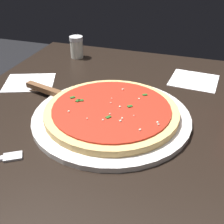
{
  "coord_description": "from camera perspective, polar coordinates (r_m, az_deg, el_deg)",
  "views": [
    {
      "loc": [
        -0.54,
        -0.18,
        1.15
      ],
      "look_at": [
        0.02,
        -0.0,
        0.79
      ],
      "focal_mm": 47.22,
      "sensor_mm": 36.0,
      "label": 1
    }
  ],
  "objects": [
    {
      "name": "napkin_loose_left",
      "position": [
        0.9,
        -15.69,
        5.52
      ],
      "size": [
        0.16,
        0.17,
        0.0
      ],
      "primitive_type": "cube",
      "rotation": [
        0.0,
        0.0,
        0.37
      ],
      "color": "white",
      "rests_on": "restaurant_table"
    },
    {
      "name": "serving_plate",
      "position": [
        0.69,
        0.0,
        -0.97
      ],
      "size": [
        0.37,
        0.37,
        0.01
      ],
      "primitive_type": "cylinder",
      "color": "white",
      "rests_on": "restaurant_table"
    },
    {
      "name": "pizza",
      "position": [
        0.68,
        0.0,
        0.14
      ],
      "size": [
        0.31,
        0.31,
        0.02
      ],
      "color": "#DBB26B",
      "rests_on": "serving_plate"
    },
    {
      "name": "napkin_folded_right",
      "position": [
        0.91,
        15.57,
        5.91
      ],
      "size": [
        0.14,
        0.14,
        0.0
      ],
      "primitive_type": "cube",
      "rotation": [
        0.0,
        0.0,
        -0.08
      ],
      "color": "white",
      "rests_on": "restaurant_table"
    },
    {
      "name": "pizza_server",
      "position": [
        0.78,
        -10.6,
        3.42
      ],
      "size": [
        0.1,
        0.22,
        0.01
      ],
      "color": "silver",
      "rests_on": "serving_plate"
    },
    {
      "name": "parmesan_shaker",
      "position": [
        1.06,
        -6.88,
        12.42
      ],
      "size": [
        0.05,
        0.05,
        0.07
      ],
      "color": "silver",
      "rests_on": "restaurant_table"
    },
    {
      "name": "restaurant_table",
      "position": [
        0.77,
        -0.57,
        -11.52
      ],
      "size": [
        0.98,
        0.81,
        0.77
      ],
      "color": "black",
      "rests_on": "ground_plane"
    }
  ]
}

